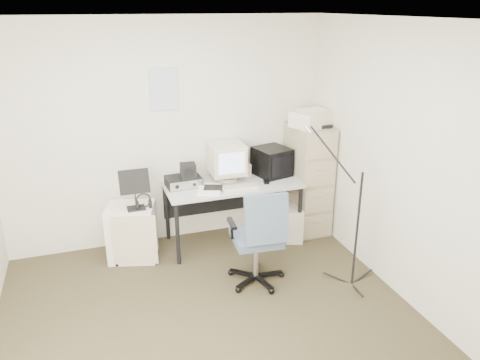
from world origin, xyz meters
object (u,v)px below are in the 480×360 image
object	(u,v)px
desk	(233,212)
office_chair	(256,236)
filing_cabinet	(308,179)
side_cart	(132,232)

from	to	relation	value
desk	office_chair	distance (m)	0.88
filing_cabinet	side_cart	distance (m)	2.12
desk	office_chair	bearing A→B (deg)	-92.66
filing_cabinet	desk	bearing A→B (deg)	-178.19
desk	filing_cabinet	bearing A→B (deg)	1.81
filing_cabinet	desk	world-z (taller)	filing_cabinet
desk	office_chair	world-z (taller)	office_chair
office_chair	filing_cabinet	bearing A→B (deg)	46.94
office_chair	desk	bearing A→B (deg)	91.99
desk	office_chair	size ratio (longest dim) A/B	1.50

